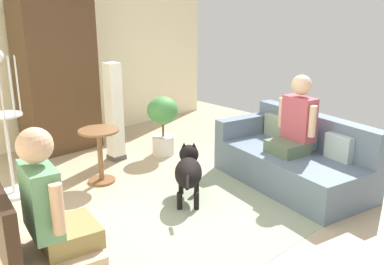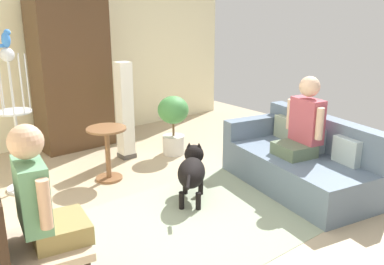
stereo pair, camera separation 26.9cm
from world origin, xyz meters
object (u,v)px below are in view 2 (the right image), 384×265
armchair (20,237)px  person_on_armchair (40,196)px  potted_plant (173,119)px  dog (192,170)px  round_end_table (107,148)px  parrot (6,39)px  person_on_couch (303,123)px  couch (301,162)px  column_lamp (125,112)px  bird_cage_stand (16,126)px  armoire_cabinet (71,76)px

armchair → person_on_armchair: (0.15, -0.03, 0.27)m
potted_plant → dog: bearing=-119.1°
round_end_table → parrot: parrot is taller
person_on_couch → person_on_armchair: person_on_armchair is taller
person_on_couch → parrot: bearing=141.9°
couch → round_end_table: bearing=136.4°
person_on_armchair → parrot: (0.48, 2.01, 0.89)m
armchair → column_lamp: size_ratio=0.70×
person_on_couch → bird_cage_stand: bird_cage_stand is taller
person_on_couch → bird_cage_stand: bearing=142.0°
couch → dog: bearing=157.1°
couch → person_on_couch: person_on_couch is taller
person_on_armchair → dog: bearing=18.6°
round_end_table → person_on_armchair: bearing=-129.6°
dog → potted_plant: size_ratio=0.81×
dog → column_lamp: size_ratio=0.51×
person_on_couch → dog: person_on_couch is taller
bird_cage_stand → column_lamp: bird_cage_stand is taller
potted_plant → column_lamp: column_lamp is taller
round_end_table → dog: bearing=-67.5°
person_on_couch → bird_cage_stand: size_ratio=0.55×
column_lamp → armoire_cabinet: size_ratio=0.62×
potted_plant → round_end_table: bearing=-168.1°
dog → potted_plant: (0.72, 1.29, 0.16)m
bird_cage_stand → person_on_armchair: bearing=-103.2°
armoire_cabinet → couch: bearing=-65.2°
round_end_table → bird_cage_stand: size_ratio=0.41×
dog → parrot: parrot is taller
person_on_couch → round_end_table: person_on_couch is taller
round_end_table → dog: (0.43, -1.05, -0.05)m
round_end_table → potted_plant: potted_plant is taller
person_on_armchair → column_lamp: (1.93, 2.19, -0.14)m
round_end_table → parrot: size_ratio=3.45×
person_on_couch → round_end_table: bearing=135.0°
parrot → bird_cage_stand: bearing=180.0°
armchair → person_on_armchair: 0.31m
dog → armchair: bearing=-163.5°
armchair → column_lamp: 3.00m
person_on_armchair → parrot: 2.25m
round_end_table → column_lamp: size_ratio=0.49×
column_lamp → parrot: bearing=-173.1°
potted_plant → armoire_cabinet: bearing=127.0°
round_end_table → armoire_cabinet: bearing=80.3°
column_lamp → armoire_cabinet: 1.04m
couch → armchair: (-3.15, -0.07, 0.24)m
potted_plant → bird_cage_stand: bearing=176.7°
couch → bird_cage_stand: (-2.53, 1.91, 0.47)m
dog → bird_cage_stand: bearing=133.4°
person_on_armchair → round_end_table: (1.37, 1.65, -0.40)m
armchair → person_on_armchair: bearing=-10.3°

